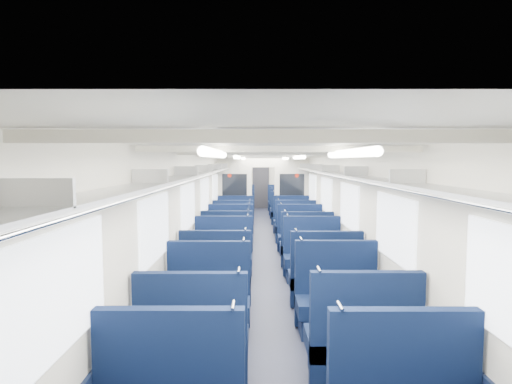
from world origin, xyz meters
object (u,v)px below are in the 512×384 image
(seat_12, at_px, (227,247))
(seat_24, at_px, (241,207))
(seat_5, at_px, (362,346))
(seat_16, at_px, (233,229))
(seat_4, at_px, (193,348))
(seat_23, at_px, (284,210))
(seat_26, at_px, (242,203))
(seat_19, at_px, (291,223))
(seat_25, at_px, (282,206))
(end_door, at_px, (261,187))
(seat_6, at_px, (208,305))
(bulkhead, at_px, (263,192))
(seat_21, at_px, (286,214))
(seat_22, at_px, (240,210))
(seat_14, at_px, (230,238))
(seat_27, at_px, (280,203))
(seat_13, at_px, (306,249))
(seat_8, at_px, (216,280))
(seat_7, at_px, (337,304))
(seat_10, at_px, (223,260))
(seat_15, at_px, (300,238))
(seat_20, at_px, (238,214))
(seat_18, at_px, (235,223))
(seat_11, at_px, (312,260))
(seat_17, at_px, (295,229))
(seat_9, at_px, (325,281))

(seat_12, height_order, seat_24, same)
(seat_5, bearing_deg, seat_16, 103.48)
(seat_4, distance_m, seat_23, 11.33)
(seat_12, distance_m, seat_26, 8.93)
(seat_19, height_order, seat_25, same)
(seat_19, xyz_separation_m, seat_25, (0.00, 4.38, 0.00))
(end_door, height_order, seat_6, end_door)
(bulkhead, bearing_deg, seat_12, -101.94)
(seat_21, bearing_deg, seat_22, 147.13)
(seat_16, bearing_deg, seat_14, -90.00)
(bulkhead, relative_size, seat_26, 2.34)
(seat_6, relative_size, seat_14, 1.00)
(seat_24, bearing_deg, seat_22, -90.00)
(seat_6, relative_size, seat_27, 1.00)
(seat_6, height_order, seat_23, same)
(seat_13, bearing_deg, seat_24, 101.98)
(seat_8, height_order, seat_24, same)
(seat_5, height_order, seat_7, same)
(bulkhead, relative_size, seat_7, 2.34)
(seat_10, height_order, seat_14, same)
(seat_10, height_order, seat_12, same)
(seat_6, relative_size, seat_7, 1.00)
(seat_12, bearing_deg, seat_27, 79.57)
(seat_6, relative_size, seat_15, 1.00)
(seat_26, bearing_deg, seat_8, -90.00)
(seat_5, relative_size, seat_14, 1.00)
(seat_20, bearing_deg, seat_27, 65.25)
(seat_6, distance_m, seat_26, 12.42)
(bulkhead, bearing_deg, seat_4, -95.51)
(seat_15, distance_m, seat_18, 2.90)
(seat_10, distance_m, seat_12, 1.09)
(end_door, height_order, seat_12, end_door)
(seat_13, xyz_separation_m, seat_21, (0.00, 5.55, 0.00))
(seat_7, distance_m, seat_8, 1.96)
(seat_6, xyz_separation_m, seat_23, (1.66, 10.02, 0.00))
(seat_6, height_order, seat_13, same)
(seat_20, xyz_separation_m, seat_21, (1.66, -0.01, 0.00))
(seat_23, bearing_deg, bulkhead, -107.65)
(bulkhead, height_order, seat_18, bulkhead)
(seat_11, xyz_separation_m, seat_17, (0.00, 3.43, 0.00))
(seat_5, height_order, seat_14, same)
(seat_8, distance_m, seat_17, 4.99)
(seat_19, relative_size, seat_20, 1.00)
(seat_5, height_order, seat_6, same)
(seat_11, xyz_separation_m, seat_18, (-1.66, 4.49, 0.00))
(seat_4, height_order, seat_22, same)
(end_door, xyz_separation_m, seat_15, (0.83, -9.25, -0.63))
(seat_11, xyz_separation_m, seat_13, (0.00, 0.96, 0.00))
(seat_9, height_order, seat_26, same)
(seat_5, height_order, seat_18, same)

